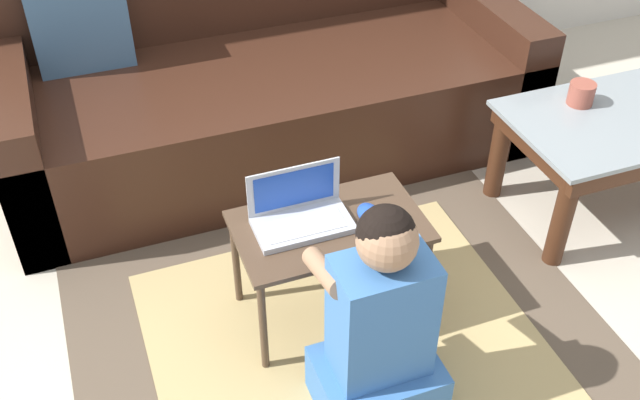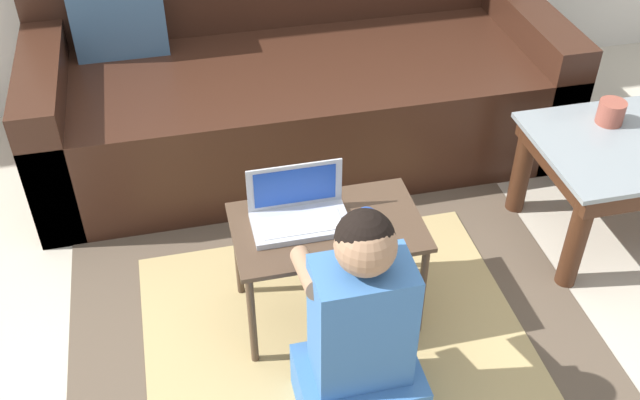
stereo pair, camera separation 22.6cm
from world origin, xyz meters
The scene contains 8 objects.
ground_plane centered at (0.00, 0.00, 0.00)m, with size 16.00×16.00×0.00m, color beige.
area_rug centered at (0.02, -0.17, 0.00)m, with size 1.68×1.62×0.01m.
couch centered at (0.13, 1.08, 0.31)m, with size 2.12×0.93×0.91m.
laptop_desk centered at (0.02, 0.02, 0.34)m, with size 0.58×0.35×0.38m.
laptop centered at (-0.06, 0.05, 0.42)m, with size 0.29×0.16×0.17m.
computer_mouse centered at (0.15, 0.00, 0.40)m, with size 0.07×0.10×0.04m.
person_seated centered at (0.02, -0.36, 0.32)m, with size 0.35×0.35×0.74m.
cup_on_table centered at (1.12, 0.31, 0.45)m, with size 0.09×0.09×0.08m.
Camera 1 is at (-0.60, -1.58, 1.86)m, focal length 42.00 mm.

